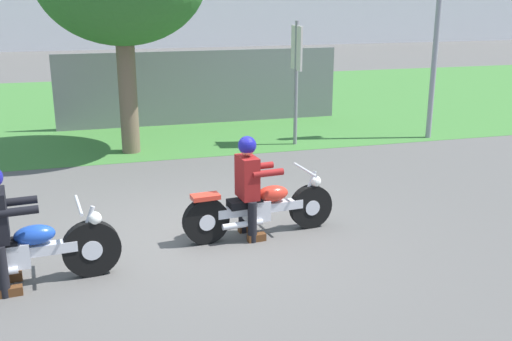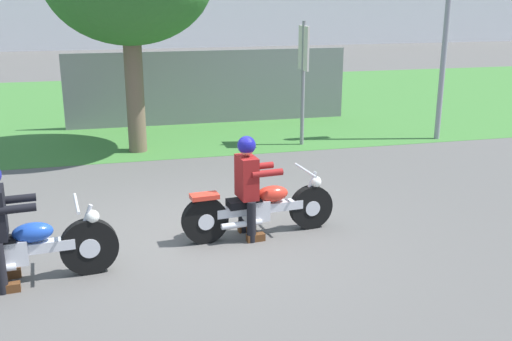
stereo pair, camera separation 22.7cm
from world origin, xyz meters
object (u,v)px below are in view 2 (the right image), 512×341
(rider_lead, at_px, (248,179))
(sign_banner, at_px, (303,64))
(motorcycle_follow, at_px, (18,250))
(motorcycle_lead, at_px, (260,208))

(rider_lead, relative_size, sign_banner, 0.53)
(motorcycle_follow, distance_m, sign_banner, 7.51)
(rider_lead, xyz_separation_m, sign_banner, (2.29, 4.68, 0.92))
(motorcycle_lead, bearing_deg, rider_lead, 179.13)
(motorcycle_lead, height_order, sign_banner, sign_banner)
(rider_lead, bearing_deg, motorcycle_follow, -171.77)
(motorcycle_lead, bearing_deg, sign_banner, 59.74)
(motorcycle_lead, xyz_separation_m, motorcycle_follow, (-2.96, -0.71, 0.02))
(rider_lead, bearing_deg, motorcycle_lead, -0.87)
(sign_banner, bearing_deg, motorcycle_lead, -114.42)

